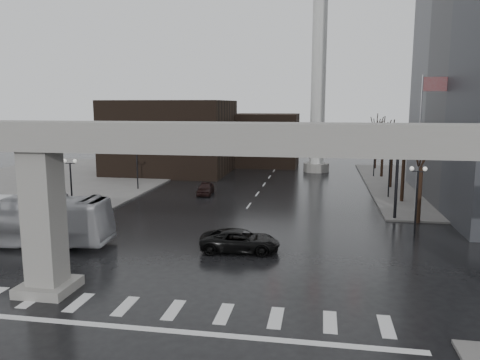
{
  "coord_description": "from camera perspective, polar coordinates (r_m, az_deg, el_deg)",
  "views": [
    {
      "loc": [
        6.59,
        -20.77,
        9.53
      ],
      "look_at": [
        1.31,
        9.61,
        4.5
      ],
      "focal_mm": 35.0,
      "sensor_mm": 36.0,
      "label": 1
    }
  ],
  "objects": [
    {
      "name": "signal_mast_arm",
      "position": [
        39.81,
        13.3,
        3.68
      ],
      "size": [
        12.12,
        0.43,
        8.0
      ],
      "color": "black",
      "rests_on": "ground"
    },
    {
      "name": "city_bus",
      "position": [
        35.21,
        -25.28,
        -4.43
      ],
      "size": [
        12.65,
        3.9,
        3.47
      ],
      "primitive_type": "imported",
      "rotation": [
        0.0,
        0.0,
        1.65
      ],
      "color": "#B1B2B7",
      "rests_on": "ground"
    },
    {
      "name": "tree_right_2",
      "position": [
        55.75,
        17.99,
        2.0
      ],
      "size": [
        1.1,
        1.63,
        7.85
      ],
      "color": "black",
      "rests_on": "ground"
    },
    {
      "name": "building_far_mid",
      "position": [
        73.48,
        3.13,
        4.94
      ],
      "size": [
        10.0,
        10.0,
        8.0
      ],
      "primitive_type": "cube",
      "color": "black",
      "rests_on": "ground"
    },
    {
      "name": "tree_right_3",
      "position": [
        63.63,
        17.0,
        2.95
      ],
      "size": [
        1.11,
        1.66,
        8.02
      ],
      "color": "black",
      "rests_on": "ground"
    },
    {
      "name": "lamp_left_0",
      "position": [
        40.61,
        -19.93,
        0.13
      ],
      "size": [
        1.22,
        0.32,
        5.11
      ],
      "color": "black",
      "rests_on": "ground"
    },
    {
      "name": "building_far_left",
      "position": [
        66.22,
        -8.32,
        5.25
      ],
      "size": [
        16.0,
        14.0,
        10.0
      ],
      "primitive_type": "cube",
      "color": "black",
      "rests_on": "ground"
    },
    {
      "name": "lamp_right_0",
      "position": [
        35.96,
        20.79,
        -1.04
      ],
      "size": [
        1.22,
        0.32,
        5.11
      ],
      "color": "black",
      "rests_on": "ground"
    },
    {
      "name": "tree_right_0",
      "position": [
        40.16,
        21.11,
        -1.03
      ],
      "size": [
        1.09,
        1.58,
        7.5
      ],
      "color": "black",
      "rests_on": "ground"
    },
    {
      "name": "lamp_right_1",
      "position": [
        49.63,
        17.79,
        1.81
      ],
      "size": [
        1.22,
        0.32,
        5.11
      ],
      "color": "black",
      "rests_on": "ground"
    },
    {
      "name": "smokestack",
      "position": [
        66.88,
        9.56,
        12.41
      ],
      "size": [
        3.6,
        3.6,
        30.0
      ],
      "color": "silver",
      "rests_on": "ground"
    },
    {
      "name": "tree_right_1",
      "position": [
        47.92,
        19.3,
        0.73
      ],
      "size": [
        1.09,
        1.61,
        7.67
      ],
      "color": "black",
      "rests_on": "ground"
    },
    {
      "name": "lamp_left_1",
      "position": [
        53.09,
        -12.46,
        2.5
      ],
      "size": [
        1.22,
        0.32,
        5.11
      ],
      "color": "black",
      "rests_on": "ground"
    },
    {
      "name": "lamp_left_2",
      "position": [
        66.19,
        -7.87,
        3.93
      ],
      "size": [
        1.22,
        0.32,
        5.11
      ],
      "color": "black",
      "rests_on": "ground"
    },
    {
      "name": "elevated_guideway",
      "position": [
        21.61,
        -4.49,
        2.19
      ],
      "size": [
        48.0,
        2.6,
        8.7
      ],
      "color": "gray",
      "rests_on": "ground"
    },
    {
      "name": "tree_right_4",
      "position": [
        71.53,
        16.23,
        3.69
      ],
      "size": [
        1.12,
        1.69,
        8.19
      ],
      "color": "black",
      "rests_on": "ground"
    },
    {
      "name": "lamp_right_2",
      "position": [
        63.44,
        16.09,
        3.42
      ],
      "size": [
        1.22,
        0.32,
        5.11
      ],
      "color": "black",
      "rests_on": "ground"
    },
    {
      "name": "pickup_truck",
      "position": [
        30.7,
        -0.01,
        -7.41
      ],
      "size": [
        5.37,
        2.82,
        1.44
      ],
      "primitive_type": "imported",
      "rotation": [
        0.0,
        0.0,
        1.65
      ],
      "color": "black",
      "rests_on": "ground"
    },
    {
      "name": "flagpole_assembly",
      "position": [
        43.69,
        21.46,
        6.0
      ],
      "size": [
        2.06,
        0.12,
        12.0
      ],
      "color": "silver",
      "rests_on": "ground"
    },
    {
      "name": "ground",
      "position": [
        23.78,
        -7.33,
        -14.44
      ],
      "size": [
        160.0,
        160.0,
        0.0
      ],
      "primitive_type": "plane",
      "color": "black",
      "rests_on": "ground"
    },
    {
      "name": "sidewalk_nw",
      "position": [
        66.14,
        -19.79,
        0.5
      ],
      "size": [
        28.0,
        36.0,
        0.15
      ],
      "primitive_type": "cube",
      "color": "slate",
      "rests_on": "ground"
    },
    {
      "name": "far_car",
      "position": [
        49.76,
        -4.23,
        -1.04
      ],
      "size": [
        1.87,
        3.95,
        1.3
      ],
      "primitive_type": "imported",
      "rotation": [
        0.0,
        0.0,
        0.09
      ],
      "color": "black",
      "rests_on": "ground"
    }
  ]
}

